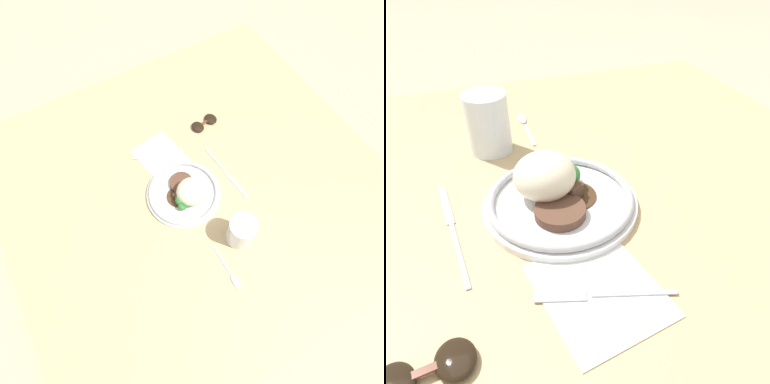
# 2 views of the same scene
# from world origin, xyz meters

# --- Properties ---
(ground_plane) EXTENTS (8.00, 8.00, 0.00)m
(ground_plane) POSITION_xyz_m (0.00, 0.00, 0.00)
(ground_plane) COLOR tan
(dining_table) EXTENTS (1.15, 1.23, 0.03)m
(dining_table) POSITION_xyz_m (0.00, 0.00, 0.02)
(dining_table) COLOR tan
(dining_table) RESTS_ON ground
(napkin) EXTENTS (0.18, 0.16, 0.00)m
(napkin) POSITION_xyz_m (-0.14, -0.05, 0.03)
(napkin) COLOR white
(napkin) RESTS_ON dining_table
(plate) EXTENTS (0.24, 0.24, 0.08)m
(plate) POSITION_xyz_m (0.04, -0.05, 0.06)
(plate) COLOR white
(plate) RESTS_ON dining_table
(juice_glass) EXTENTS (0.08, 0.08, 0.11)m
(juice_glass) POSITION_xyz_m (0.24, 0.03, 0.08)
(juice_glass) COLOR orange
(juice_glass) RESTS_ON dining_table
(fork) EXTENTS (0.06, 0.17, 0.00)m
(fork) POSITION_xyz_m (-0.15, -0.04, 0.03)
(fork) COLOR #B7B7BC
(fork) RESTS_ON napkin
(knife) EXTENTS (0.23, 0.03, 0.00)m
(knife) POSITION_xyz_m (0.03, 0.12, 0.03)
(knife) COLOR #B7B7BC
(knife) RESTS_ON dining_table
(spoon) EXTENTS (0.15, 0.02, 0.01)m
(spoon) POSITION_xyz_m (0.33, -0.06, 0.03)
(spoon) COLOR #B7B7BC
(spoon) RESTS_ON dining_table
(sunglasses) EXTENTS (0.06, 0.11, 0.02)m
(sunglasses) POSITION_xyz_m (-0.19, 0.16, 0.04)
(sunglasses) COLOR black
(sunglasses) RESTS_ON dining_table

